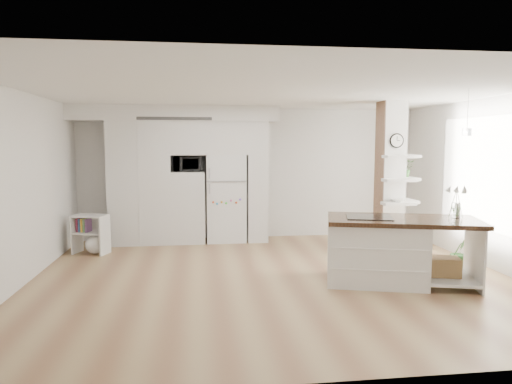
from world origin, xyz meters
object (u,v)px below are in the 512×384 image
Objects in this scene: kitchen_island at (384,249)px; floor_plant_a at (459,252)px; bookshelf at (92,237)px; refrigerator at (226,198)px.

kitchen_island is 1.57m from floor_plant_a.
floor_plant_a is (5.97, -1.76, -0.04)m from bookshelf.
bookshelf reaches higher than floor_plant_a.
bookshelf is 1.32× the size of floor_plant_a.
bookshelf is at bearing -161.51° from refrigerator.
kitchen_island is 3.21× the size of bookshelf.
kitchen_island is 5.06m from bookshelf.
refrigerator is at bearing 38.63° from bookshelf.
floor_plant_a is at bearing 3.73° from bookshelf.
kitchen_island reaches higher than bookshelf.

